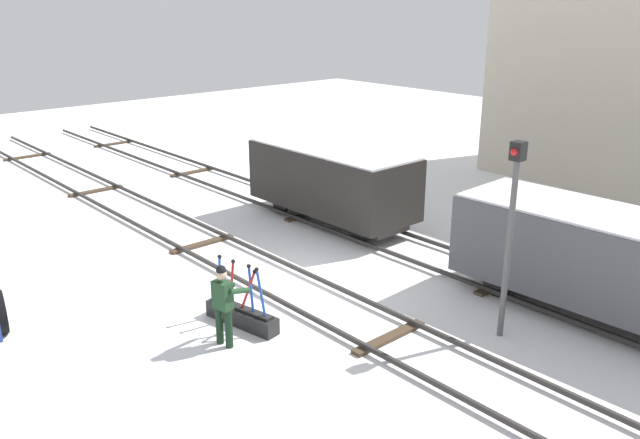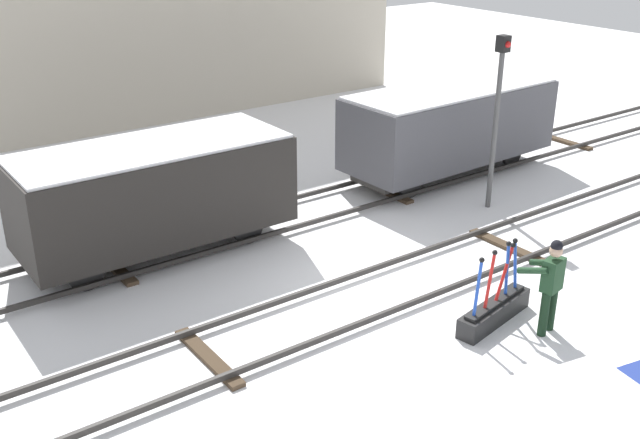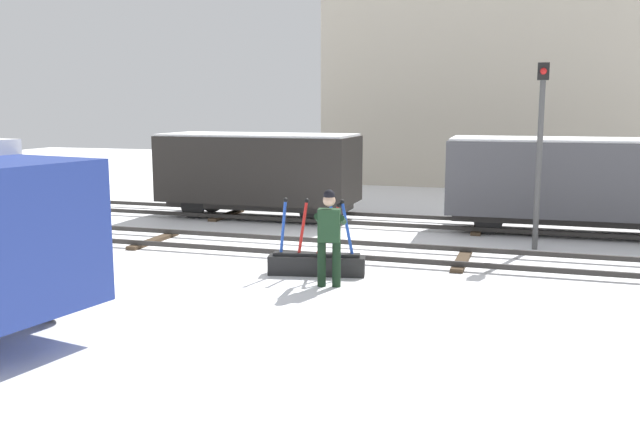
% 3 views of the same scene
% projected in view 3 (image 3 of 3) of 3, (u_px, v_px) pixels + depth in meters
% --- Properties ---
extents(ground_plane, '(60.00, 60.00, 0.00)m').
position_uv_depth(ground_plane, '(297.00, 252.00, 15.16)').
color(ground_plane, white).
extents(track_main_line, '(44.00, 1.94, 0.18)m').
position_uv_depth(track_main_line, '(297.00, 247.00, 15.14)').
color(track_main_line, '#2D2B28').
rests_on(track_main_line, ground_plane).
extents(track_siding_near, '(44.00, 1.94, 0.18)m').
position_uv_depth(track_siding_near, '(346.00, 219.00, 18.89)').
color(track_siding_near, '#2D2B28').
rests_on(track_siding_near, ground_plane).
extents(switch_lever_frame, '(1.84, 0.69, 1.45)m').
position_uv_depth(switch_lever_frame, '(317.00, 262.00, 13.05)').
color(switch_lever_frame, black).
rests_on(switch_lever_frame, ground_plane).
extents(rail_worker, '(0.62, 0.72, 1.71)m').
position_uv_depth(rail_worker, '(329.00, 232.00, 12.13)').
color(rail_worker, black).
rests_on(rail_worker, ground_plane).
extents(signal_post, '(0.24, 0.32, 4.02)m').
position_uv_depth(signal_post, '(540.00, 137.00, 15.01)').
color(signal_post, '#4C4C4C').
rests_on(signal_post, ground_plane).
extents(apartment_building, '(14.78, 6.77, 9.51)m').
position_uv_depth(apartment_building, '(515.00, 65.00, 28.48)').
color(apartment_building, beige).
rests_on(apartment_building, ground_plane).
extents(freight_car_back_track, '(5.96, 2.32, 2.35)m').
position_uv_depth(freight_car_back_track, '(572.00, 179.00, 17.01)').
color(freight_car_back_track, '#2D2B28').
rests_on(freight_car_back_track, ground_plane).
extents(freight_car_mid_siding, '(5.40, 2.19, 2.36)m').
position_uv_depth(freight_car_mid_siding, '(259.00, 170.00, 19.43)').
color(freight_car_mid_siding, '#2D2B28').
rests_on(freight_car_mid_siding, ground_plane).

